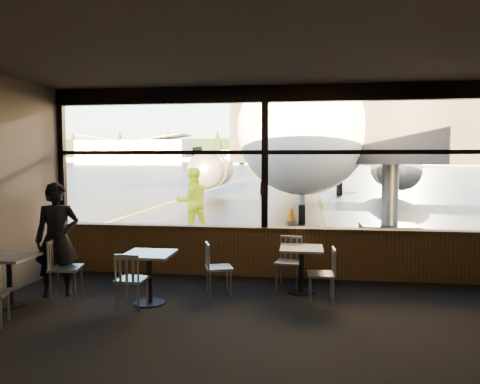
% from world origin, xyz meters
% --- Properties ---
extents(ground_plane, '(520.00, 520.00, 0.00)m').
position_xyz_m(ground_plane, '(0.00, 120.00, 0.00)').
color(ground_plane, black).
rests_on(ground_plane, ground).
extents(carpet_floor, '(8.00, 6.00, 0.01)m').
position_xyz_m(carpet_floor, '(0.00, -3.00, 0.01)').
color(carpet_floor, black).
rests_on(carpet_floor, ground).
extents(ceiling, '(8.00, 6.00, 0.04)m').
position_xyz_m(ceiling, '(0.00, -3.00, 3.50)').
color(ceiling, '#38332D').
rests_on(ceiling, ground).
extents(wall_back, '(8.00, 0.04, 3.50)m').
position_xyz_m(wall_back, '(0.00, -6.00, 1.75)').
color(wall_back, '#49423A').
rests_on(wall_back, ground).
extents(window_sill, '(8.00, 0.28, 0.90)m').
position_xyz_m(window_sill, '(0.00, 0.00, 0.45)').
color(window_sill, brown).
rests_on(window_sill, ground).
extents(window_header, '(8.00, 0.18, 0.30)m').
position_xyz_m(window_header, '(0.00, 0.00, 3.35)').
color(window_header, black).
rests_on(window_header, ground).
extents(mullion_left, '(0.12, 0.12, 2.60)m').
position_xyz_m(mullion_left, '(-3.95, 0.00, 2.20)').
color(mullion_left, black).
rests_on(mullion_left, ground).
extents(mullion_centre, '(0.12, 0.12, 2.60)m').
position_xyz_m(mullion_centre, '(0.00, 0.00, 2.20)').
color(mullion_centre, black).
rests_on(mullion_centre, ground).
extents(window_transom, '(8.00, 0.10, 0.08)m').
position_xyz_m(window_transom, '(0.00, 0.00, 2.30)').
color(window_transom, black).
rests_on(window_transom, ground).
extents(airliner, '(31.06, 37.11, 11.23)m').
position_xyz_m(airliner, '(0.49, 19.69, 5.62)').
color(airliner, white).
rests_on(airliner, ground_plane).
extents(jet_bridge, '(9.55, 11.68, 5.09)m').
position_xyz_m(jet_bridge, '(3.60, 5.50, 2.55)').
color(jet_bridge, '#29292B').
rests_on(jet_bridge, ground_plane).
extents(cafe_table_near, '(0.68, 0.68, 0.75)m').
position_xyz_m(cafe_table_near, '(0.68, -0.97, 0.37)').
color(cafe_table_near, gray).
rests_on(cafe_table_near, carpet_floor).
extents(cafe_table_mid, '(0.71, 0.71, 0.78)m').
position_xyz_m(cafe_table_mid, '(-1.57, -1.88, 0.39)').
color(cafe_table_mid, '#A4A097').
rests_on(cafe_table_mid, carpet_floor).
extents(cafe_table_left, '(0.68, 0.68, 0.75)m').
position_xyz_m(cafe_table_left, '(-3.59, -2.26, 0.37)').
color(cafe_table_left, '#9F9A92').
rests_on(cafe_table_left, carpet_floor).
extents(chair_near_e, '(0.49, 0.49, 0.85)m').
position_xyz_m(chair_near_e, '(0.98, -1.45, 0.42)').
color(chair_near_e, '#BBB6A9').
rests_on(chair_near_e, carpet_floor).
extents(chair_near_w, '(0.59, 0.59, 0.85)m').
position_xyz_m(chair_near_w, '(-0.63, -1.23, 0.42)').
color(chair_near_w, beige).
rests_on(chair_near_w, carpet_floor).
extents(chair_near_n, '(0.55, 0.55, 0.88)m').
position_xyz_m(chair_near_n, '(0.47, -0.74, 0.44)').
color(chair_near_n, '#AAA59A').
rests_on(chair_near_n, carpet_floor).
extents(chair_mid_s, '(0.49, 0.49, 0.84)m').
position_xyz_m(chair_mid_s, '(-1.75, -2.12, 0.42)').
color(chair_mid_s, '#B1AB9F').
rests_on(chair_mid_s, carpet_floor).
extents(chair_mid_w, '(0.60, 0.60, 0.94)m').
position_xyz_m(chair_mid_w, '(-2.95, -1.79, 0.47)').
color(chair_mid_w, '#AEA99D').
rests_on(chair_mid_w, carpet_floor).
extents(passenger, '(0.78, 0.67, 1.81)m').
position_xyz_m(passenger, '(-3.15, -1.66, 0.91)').
color(passenger, black).
rests_on(passenger, carpet_floor).
extents(ground_crew, '(1.18, 1.09, 1.94)m').
position_xyz_m(ground_crew, '(-2.44, 4.39, 0.97)').
color(ground_crew, '#BFF219').
rests_on(ground_crew, ground_plane).
extents(cone_nose, '(0.35, 0.35, 0.48)m').
position_xyz_m(cone_nose, '(0.26, 8.09, 0.24)').
color(cone_nose, '#E14E07').
rests_on(cone_nose, ground_plane).
extents(hangar_left, '(45.00, 18.00, 11.00)m').
position_xyz_m(hangar_left, '(-70.00, 180.00, 5.50)').
color(hangar_left, silver).
rests_on(hangar_left, ground_plane).
extents(hangar_mid, '(38.00, 15.00, 10.00)m').
position_xyz_m(hangar_mid, '(0.00, 185.00, 5.00)').
color(hangar_mid, silver).
rests_on(hangar_mid, ground_plane).
extents(hangar_right, '(50.00, 20.00, 12.00)m').
position_xyz_m(hangar_right, '(60.00, 178.00, 6.00)').
color(hangar_right, silver).
rests_on(hangar_right, ground_plane).
extents(fuel_tank_a, '(8.00, 8.00, 6.00)m').
position_xyz_m(fuel_tank_a, '(-30.00, 182.00, 3.00)').
color(fuel_tank_a, silver).
rests_on(fuel_tank_a, ground_plane).
extents(fuel_tank_b, '(8.00, 8.00, 6.00)m').
position_xyz_m(fuel_tank_b, '(-20.00, 182.00, 3.00)').
color(fuel_tank_b, silver).
rests_on(fuel_tank_b, ground_plane).
extents(fuel_tank_c, '(8.00, 8.00, 6.00)m').
position_xyz_m(fuel_tank_c, '(-10.00, 182.00, 3.00)').
color(fuel_tank_c, silver).
rests_on(fuel_tank_c, ground_plane).
extents(treeline, '(360.00, 3.00, 12.00)m').
position_xyz_m(treeline, '(0.00, 210.00, 6.00)').
color(treeline, black).
rests_on(treeline, ground_plane).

